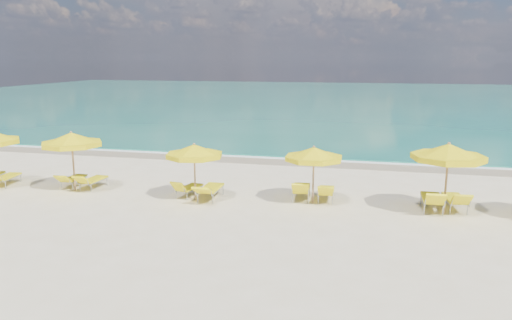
# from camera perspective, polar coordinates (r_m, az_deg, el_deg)

# --- Properties ---
(ground_plane) EXTENTS (120.00, 120.00, 0.00)m
(ground_plane) POSITION_cam_1_polar(r_m,az_deg,el_deg) (18.88, -1.06, -4.46)
(ground_plane) COLOR beige
(ocean) EXTENTS (120.00, 80.00, 0.30)m
(ocean) POSITION_cam_1_polar(r_m,az_deg,el_deg) (65.92, 9.53, 6.93)
(ocean) COLOR #126854
(ocean) RESTS_ON ground
(wet_sand_band) EXTENTS (120.00, 2.60, 0.01)m
(wet_sand_band) POSITION_cam_1_polar(r_m,az_deg,el_deg) (25.90, 3.04, -0.04)
(wet_sand_band) COLOR tan
(wet_sand_band) RESTS_ON ground
(foam_line) EXTENTS (120.00, 1.20, 0.03)m
(foam_line) POSITION_cam_1_polar(r_m,az_deg,el_deg) (26.68, 3.36, 0.30)
(foam_line) COLOR white
(foam_line) RESTS_ON ground
(whitecap_near) EXTENTS (14.00, 0.36, 0.05)m
(whitecap_near) POSITION_cam_1_polar(r_m,az_deg,el_deg) (36.51, -3.50, 3.37)
(whitecap_near) COLOR white
(whitecap_near) RESTS_ON ground
(whitecap_far) EXTENTS (18.00, 0.30, 0.05)m
(whitecap_far) POSITION_cam_1_polar(r_m,az_deg,el_deg) (42.02, 18.10, 3.91)
(whitecap_far) COLOR white
(whitecap_far) RESTS_ON ground
(umbrella_2) EXTENTS (2.83, 2.83, 2.41)m
(umbrella_2) POSITION_cam_1_polar(r_m,az_deg,el_deg) (20.92, -20.33, 2.16)
(umbrella_2) COLOR tan
(umbrella_2) RESTS_ON ground
(umbrella_3) EXTENTS (2.47, 2.47, 2.16)m
(umbrella_3) POSITION_cam_1_polar(r_m,az_deg,el_deg) (18.49, -7.07, 0.97)
(umbrella_3) COLOR tan
(umbrella_3) RESTS_ON ground
(umbrella_4) EXTENTS (2.76, 2.76, 2.15)m
(umbrella_4) POSITION_cam_1_polar(r_m,az_deg,el_deg) (18.00, 6.62, 0.65)
(umbrella_4) COLOR tan
(umbrella_4) RESTS_ON ground
(umbrella_5) EXTENTS (2.84, 2.84, 2.48)m
(umbrella_5) POSITION_cam_1_polar(r_m,az_deg,el_deg) (17.84, 21.13, 0.78)
(umbrella_5) COLOR tan
(umbrella_5) RESTS_ON ground
(lounger_1_right) EXTENTS (0.82, 1.84, 0.65)m
(lounger_1_right) POSITION_cam_1_polar(r_m,az_deg,el_deg) (23.27, -26.60, -2.09)
(lounger_1_right) COLOR #A5A8AD
(lounger_1_right) RESTS_ON ground
(lounger_2_left) EXTENTS (0.64, 1.71, 0.72)m
(lounger_2_left) POSITION_cam_1_polar(r_m,az_deg,el_deg) (21.92, -20.14, -2.36)
(lounger_2_left) COLOR #A5A8AD
(lounger_2_left) RESTS_ON ground
(lounger_2_right) EXTENTS (0.65, 1.75, 0.76)m
(lounger_2_right) POSITION_cam_1_polar(r_m,az_deg,el_deg) (21.37, -18.13, -2.55)
(lounger_2_right) COLOR #A5A8AD
(lounger_2_right) RESTS_ON ground
(lounger_3_left) EXTENTS (0.83, 1.63, 0.77)m
(lounger_3_left) POSITION_cam_1_polar(r_m,az_deg,el_deg) (19.36, -7.68, -3.55)
(lounger_3_left) COLOR #A5A8AD
(lounger_3_left) RESTS_ON ground
(lounger_3_right) EXTENTS (0.69, 2.01, 0.78)m
(lounger_3_right) POSITION_cam_1_polar(r_m,az_deg,el_deg) (18.87, -5.25, -3.77)
(lounger_3_right) COLOR #A5A8AD
(lounger_3_right) RESTS_ON ground
(lounger_4_left) EXTENTS (0.81, 1.93, 0.89)m
(lounger_4_left) POSITION_cam_1_polar(r_m,az_deg,el_deg) (18.88, 5.19, -3.77)
(lounger_4_left) COLOR #A5A8AD
(lounger_4_left) RESTS_ON ground
(lounger_4_right) EXTENTS (0.67, 1.73, 0.80)m
(lounger_4_right) POSITION_cam_1_polar(r_m,az_deg,el_deg) (18.82, 8.02, -3.96)
(lounger_4_right) COLOR #A5A8AD
(lounger_4_right) RESTS_ON ground
(lounger_5_left) EXTENTS (0.70, 1.98, 0.92)m
(lounger_5_left) POSITION_cam_1_polar(r_m,az_deg,el_deg) (18.48, 19.44, -4.70)
(lounger_5_left) COLOR #A5A8AD
(lounger_5_left) RESTS_ON ground
(lounger_5_right) EXTENTS (0.79, 1.92, 0.86)m
(lounger_5_right) POSITION_cam_1_polar(r_m,az_deg,el_deg) (18.83, 21.77, -4.62)
(lounger_5_right) COLOR #A5A8AD
(lounger_5_right) RESTS_ON ground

